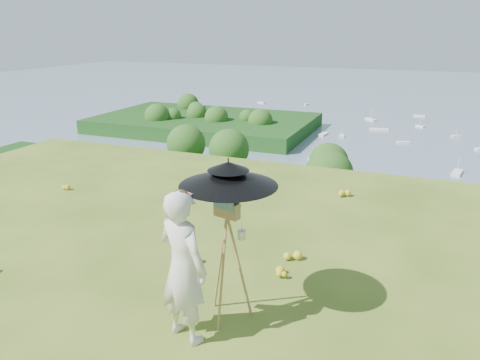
% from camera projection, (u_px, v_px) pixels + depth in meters
% --- Properties ---
extents(ground, '(14.00, 14.00, 0.00)m').
position_uv_depth(ground, '(85.00, 289.00, 6.34)').
color(ground, '#49611B').
rests_on(ground, ground).
extents(shoreline_tier, '(170.00, 28.00, 8.00)m').
position_uv_depth(shoreline_tier, '(385.00, 259.00, 83.61)').
color(shoreline_tier, slate).
rests_on(shoreline_tier, bay_water).
extents(bay_water, '(700.00, 700.00, 0.00)m').
position_uv_depth(bay_water, '(420.00, 108.00, 228.39)').
color(bay_water, slate).
rests_on(bay_water, ground).
extents(peninsula, '(90.00, 60.00, 12.00)m').
position_uv_depth(peninsula, '(205.00, 117.00, 178.67)').
color(peninsula, '#10350E').
rests_on(peninsula, bay_water).
extents(slope_trees, '(110.00, 50.00, 6.00)m').
position_uv_depth(slope_trees, '(363.00, 243.00, 41.84)').
color(slope_trees, '#255118').
rests_on(slope_trees, forest_slope).
extents(harbor_town, '(110.00, 22.00, 5.00)m').
position_uv_depth(harbor_town, '(389.00, 225.00, 81.59)').
color(harbor_town, silver).
rests_on(harbor_town, shoreline_tier).
extents(moored_boats, '(140.00, 140.00, 0.70)m').
position_uv_depth(moored_boats, '(374.00, 139.00, 163.12)').
color(moored_boats, white).
rests_on(moored_boats, bay_water).
extents(wildflowers, '(10.00, 10.50, 0.12)m').
position_uv_depth(wildflowers, '(96.00, 277.00, 6.54)').
color(wildflowers, gold).
rests_on(wildflowers, ground).
extents(painter, '(0.76, 0.62, 1.79)m').
position_uv_depth(painter, '(183.00, 267.00, 5.10)').
color(painter, beige).
rests_on(painter, ground).
extents(field_easel, '(0.75, 0.75, 1.64)m').
position_uv_depth(field_easel, '(227.00, 256.00, 5.49)').
color(field_easel, olive).
rests_on(field_easel, ground).
extents(sun_umbrella, '(1.38, 1.38, 0.66)m').
position_uv_depth(sun_umbrella, '(228.00, 187.00, 5.25)').
color(sun_umbrella, black).
rests_on(sun_umbrella, field_easel).
extents(painter_cap, '(0.26, 0.29, 0.10)m').
position_uv_depth(painter_cap, '(180.00, 195.00, 4.84)').
color(painter_cap, '#D57479').
rests_on(painter_cap, painter).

